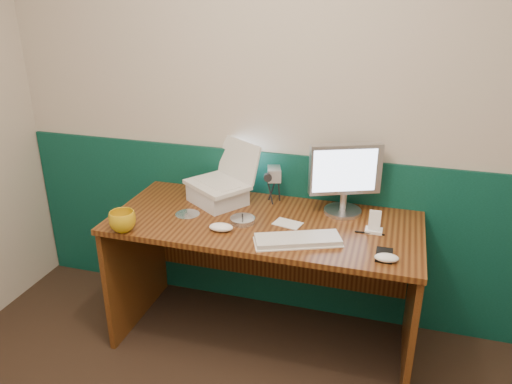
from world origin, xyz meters
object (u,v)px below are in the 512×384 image
(keyboard, at_px, (298,240))
(camcorder, at_px, (274,185))
(mug, at_px, (123,221))
(desk, at_px, (264,282))
(laptop, at_px, (216,163))
(monitor, at_px, (345,180))

(keyboard, xyz_separation_m, camcorder, (-0.23, 0.43, 0.09))
(mug, bearing_deg, desk, 25.87)
(laptop, xyz_separation_m, mug, (-0.33, -0.46, -0.18))
(monitor, distance_m, keyboard, 0.47)
(desk, distance_m, camcorder, 0.54)
(keyboard, relative_size, camcorder, 2.04)
(desk, relative_size, laptop, 4.94)
(mug, height_order, camcorder, camcorder)
(desk, height_order, mug, mug)
(desk, relative_size, keyboard, 3.98)
(desk, distance_m, laptop, 0.70)
(keyboard, bearing_deg, camcorder, 95.19)
(desk, xyz_separation_m, monitor, (0.38, 0.21, 0.56))
(laptop, bearing_deg, monitor, 40.42)
(desk, distance_m, keyboard, 0.48)
(monitor, relative_size, camcorder, 1.90)
(keyboard, bearing_deg, laptop, 125.06)
(desk, distance_m, mug, 0.83)
(monitor, bearing_deg, desk, -173.10)
(monitor, height_order, mug, monitor)
(keyboard, distance_m, camcorder, 0.50)
(mug, bearing_deg, camcorder, 41.76)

